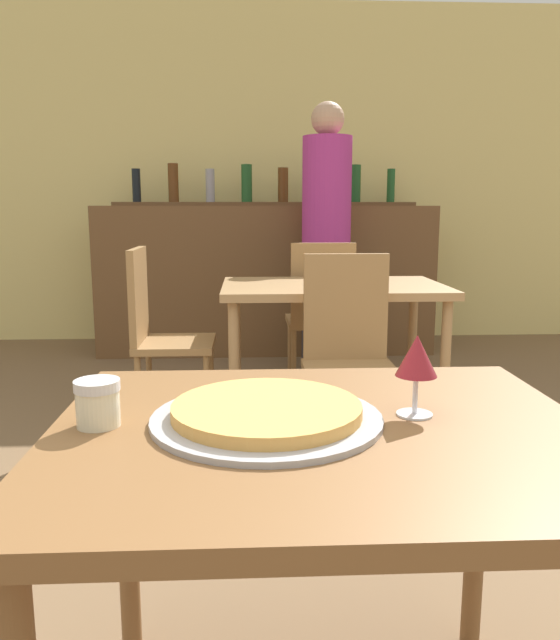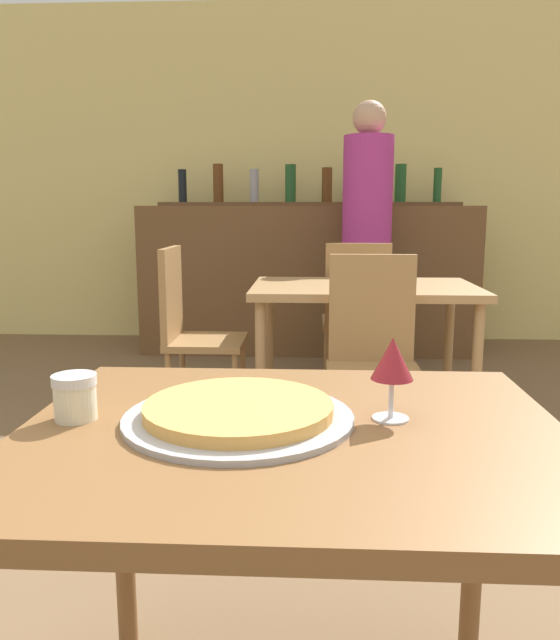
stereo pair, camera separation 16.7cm
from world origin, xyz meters
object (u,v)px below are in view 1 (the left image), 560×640
at_px(chair_far_side_front, 348,347).
at_px(chair_far_side_back, 321,309).
at_px(cheese_shaker, 98,403).
at_px(wine_glass, 417,358).
at_px(chair_far_side_left, 158,327).
at_px(pizza_tray, 267,414).
at_px(person_standing, 326,226).

distance_m(chair_far_side_front, chair_far_side_back, 1.06).
height_order(cheese_shaker, wine_glass, wine_glass).
distance_m(chair_far_side_front, cheese_shaker, 1.72).
distance_m(chair_far_side_left, cheese_shaker, 2.10).
height_order(chair_far_side_back, wine_glass, chair_far_side_back).
xyz_separation_m(chair_far_side_back, wine_glass, (-0.12, -2.58, 0.32)).
height_order(pizza_tray, cheese_shaker, cheese_shaker).
relative_size(chair_far_side_left, wine_glass, 5.86).
relative_size(chair_far_side_back, cheese_shaker, 10.70).
height_order(chair_far_side_front, chair_far_side_left, same).
xyz_separation_m(chair_far_side_front, pizza_tray, (-0.40, -1.54, 0.23)).
xyz_separation_m(chair_far_side_front, chair_far_side_back, (0.00, 1.06, 0.00)).
relative_size(chair_far_side_left, cheese_shaker, 10.70).
relative_size(chair_far_side_left, person_standing, 0.51).
bearing_deg(chair_far_side_back, cheese_shaker, 74.69).
bearing_deg(person_standing, wine_glass, -93.96).
distance_m(chair_far_side_back, wine_glass, 2.60).
distance_m(chair_far_side_left, wine_glass, 2.22).
distance_m(chair_far_side_back, cheese_shaker, 2.72).
bearing_deg(chair_far_side_left, pizza_tray, -166.39).
xyz_separation_m(chair_far_side_back, cheese_shaker, (-0.71, -2.61, 0.25)).
height_order(chair_far_side_left, wine_glass, chair_far_side_left).
bearing_deg(chair_far_side_left, person_standing, -40.78).
distance_m(cheese_shaker, wine_glass, 0.60).
distance_m(chair_far_side_front, person_standing, 1.77).
relative_size(chair_far_side_front, wine_glass, 5.86).
distance_m(chair_far_side_left, pizza_tray, 2.14).
height_order(chair_far_side_back, person_standing, person_standing).
distance_m(pizza_tray, person_standing, 3.29).
bearing_deg(chair_far_side_back, pizza_tray, 81.18).
xyz_separation_m(pizza_tray, person_standing, (0.51, 3.25, 0.25)).
relative_size(chair_far_side_front, chair_far_side_back, 1.00).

